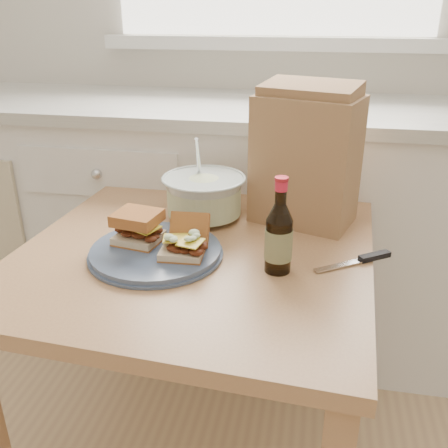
% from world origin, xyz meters
% --- Properties ---
extents(cabinet_run, '(2.50, 0.64, 0.94)m').
position_xyz_m(cabinet_run, '(-0.00, 1.70, 0.47)').
color(cabinet_run, white).
rests_on(cabinet_run, ground).
extents(dining_table, '(0.90, 0.90, 0.71)m').
position_xyz_m(dining_table, '(-0.07, 1.00, 0.60)').
color(dining_table, tan).
rests_on(dining_table, ground).
extents(plate, '(0.31, 0.31, 0.02)m').
position_xyz_m(plate, '(-0.16, 0.95, 0.72)').
color(plate, '#485875').
rests_on(plate, dining_table).
extents(sandwich_left, '(0.12, 0.11, 0.08)m').
position_xyz_m(sandwich_left, '(-0.21, 0.97, 0.77)').
color(sandwich_left, beige).
rests_on(sandwich_left, plate).
extents(sandwich_right, '(0.10, 0.14, 0.08)m').
position_xyz_m(sandwich_right, '(-0.08, 0.94, 0.76)').
color(sandwich_right, beige).
rests_on(sandwich_right, plate).
extents(coleslaw_bowl, '(0.23, 0.23, 0.23)m').
position_xyz_m(coleslaw_bowl, '(-0.10, 1.19, 0.77)').
color(coleslaw_bowl, silver).
rests_on(coleslaw_bowl, dining_table).
extents(beer_bottle, '(0.06, 0.06, 0.22)m').
position_xyz_m(beer_bottle, '(0.13, 0.93, 0.79)').
color(beer_bottle, black).
rests_on(beer_bottle, dining_table).
extents(knife, '(0.18, 0.13, 0.01)m').
position_xyz_m(knife, '(0.33, 1.01, 0.71)').
color(knife, silver).
rests_on(knife, dining_table).
extents(paper_bag, '(0.30, 0.24, 0.34)m').
position_xyz_m(paper_bag, '(0.18, 1.23, 0.88)').
color(paper_bag, '#A68050').
rests_on(paper_bag, dining_table).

